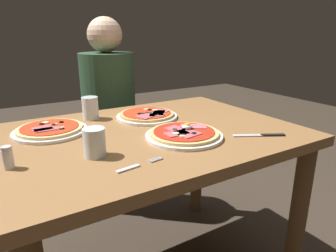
{
  "coord_description": "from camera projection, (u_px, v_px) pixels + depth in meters",
  "views": [
    {
      "loc": [
        -0.52,
        -0.99,
        1.09
      ],
      "look_at": [
        0.04,
        -0.07,
        0.75
      ],
      "focal_mm": 31.9,
      "sensor_mm": 36.0,
      "label": 1
    }
  ],
  "objects": [
    {
      "name": "dining_table",
      "position": [
        151.0,
        158.0,
        1.21
      ],
      "size": [
        1.13,
        0.83,
        0.72
      ],
      "color": "olive",
      "rests_on": "ground"
    },
    {
      "name": "pizza_foreground",
      "position": [
        184.0,
        134.0,
        1.09
      ],
      "size": [
        0.28,
        0.28,
        0.05
      ],
      "color": "white",
      "rests_on": "dining_table"
    },
    {
      "name": "pizza_across_left",
      "position": [
        50.0,
        130.0,
        1.14
      ],
      "size": [
        0.28,
        0.28,
        0.03
      ],
      "color": "white",
      "rests_on": "dining_table"
    },
    {
      "name": "pizza_across_right",
      "position": [
        147.0,
        115.0,
        1.34
      ],
      "size": [
        0.27,
        0.27,
        0.03
      ],
      "color": "white",
      "rests_on": "dining_table"
    },
    {
      "name": "water_glass_near",
      "position": [
        90.0,
        109.0,
        1.32
      ],
      "size": [
        0.07,
        0.07,
        0.1
      ],
      "color": "silver",
      "rests_on": "dining_table"
    },
    {
      "name": "water_glass_far",
      "position": [
        95.0,
        144.0,
        0.92
      ],
      "size": [
        0.07,
        0.07,
        0.09
      ],
      "color": "silver",
      "rests_on": "dining_table"
    },
    {
      "name": "fork",
      "position": [
        137.0,
        166.0,
        0.86
      ],
      "size": [
        0.16,
        0.04,
        0.0
      ],
      "color": "silver",
      "rests_on": "dining_table"
    },
    {
      "name": "knife",
      "position": [
        263.0,
        135.0,
        1.11
      ],
      "size": [
        0.18,
        0.11,
        0.01
      ],
      "color": "silver",
      "rests_on": "dining_table"
    },
    {
      "name": "salt_shaker",
      "position": [
        8.0,
        158.0,
        0.84
      ],
      "size": [
        0.03,
        0.03,
        0.07
      ],
      "color": "white",
      "rests_on": "dining_table"
    },
    {
      "name": "diner_person",
      "position": [
        110.0,
        122.0,
        1.85
      ],
      "size": [
        0.32,
        0.32,
        1.18
      ],
      "rotation": [
        0.0,
        0.0,
        3.14
      ],
      "color": "black",
      "rests_on": "ground"
    }
  ]
}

